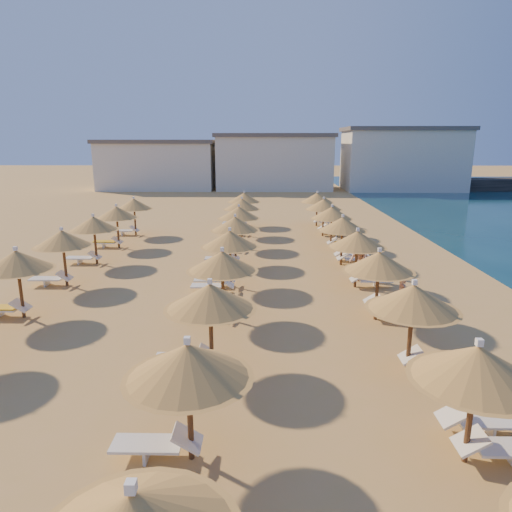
{
  "coord_description": "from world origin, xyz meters",
  "views": [
    {
      "loc": [
        -0.88,
        -15.71,
        6.25
      ],
      "look_at": [
        -1.18,
        4.0,
        1.3
      ],
      "focal_mm": 32.0,
      "sensor_mm": 36.0,
      "label": 1
    }
  ],
  "objects_px": {
    "beachgoer_b": "(358,260)",
    "beachgoer_a": "(401,297)",
    "beachgoer_c": "(359,254)",
    "parasol_row_east": "(367,251)",
    "parasol_row_west": "(227,250)",
    "jetty": "(479,184)"
  },
  "relations": [
    {
      "from": "beachgoer_b",
      "to": "beachgoer_a",
      "type": "bearing_deg",
      "value": -4.43
    },
    {
      "from": "beachgoer_b",
      "to": "beachgoer_c",
      "type": "xyz_separation_m",
      "value": [
        0.27,
        1.12,
        -0.02
      ]
    },
    {
      "from": "parasol_row_east",
      "to": "beachgoer_c",
      "type": "relative_size",
      "value": 19.58
    },
    {
      "from": "parasol_row_west",
      "to": "beachgoer_a",
      "type": "relative_size",
      "value": 23.72
    },
    {
      "from": "beachgoer_a",
      "to": "beachgoer_b",
      "type": "distance_m",
      "value": 4.69
    },
    {
      "from": "beachgoer_a",
      "to": "beachgoer_c",
      "type": "xyz_separation_m",
      "value": [
        -0.36,
        5.76,
        0.16
      ]
    },
    {
      "from": "parasol_row_west",
      "to": "beachgoer_c",
      "type": "xyz_separation_m",
      "value": [
        6.11,
        4.15,
        -1.17
      ]
    },
    {
      "from": "parasol_row_west",
      "to": "beachgoer_a",
      "type": "bearing_deg",
      "value": -14.06
    },
    {
      "from": "beachgoer_a",
      "to": "beachgoer_c",
      "type": "height_order",
      "value": "beachgoer_c"
    },
    {
      "from": "parasol_row_east",
      "to": "beachgoer_c",
      "type": "distance_m",
      "value": 4.35
    },
    {
      "from": "jetty",
      "to": "beachgoer_b",
      "type": "bearing_deg",
      "value": -126.14
    },
    {
      "from": "jetty",
      "to": "beachgoer_c",
      "type": "xyz_separation_m",
      "value": [
        -23.96,
        -39.75,
        0.18
      ]
    },
    {
      "from": "jetty",
      "to": "beachgoer_c",
      "type": "height_order",
      "value": "beachgoer_c"
    },
    {
      "from": "parasol_row_west",
      "to": "beachgoer_b",
      "type": "relative_size",
      "value": 19.11
    },
    {
      "from": "parasol_row_west",
      "to": "jetty",
      "type": "bearing_deg",
      "value": 55.59
    },
    {
      "from": "jetty",
      "to": "beachgoer_b",
      "type": "height_order",
      "value": "beachgoer_b"
    },
    {
      "from": "beachgoer_a",
      "to": "beachgoer_c",
      "type": "relative_size",
      "value": 0.83
    },
    {
      "from": "jetty",
      "to": "beachgoer_a",
      "type": "height_order",
      "value": "beachgoer_a"
    },
    {
      "from": "parasol_row_east",
      "to": "beachgoer_a",
      "type": "relative_size",
      "value": 23.72
    },
    {
      "from": "parasol_row_west",
      "to": "beachgoer_c",
      "type": "relative_size",
      "value": 19.58
    },
    {
      "from": "jetty",
      "to": "beachgoer_b",
      "type": "xyz_separation_m",
      "value": [
        -24.24,
        -40.87,
        0.21
      ]
    },
    {
      "from": "beachgoer_a",
      "to": "beachgoer_c",
      "type": "distance_m",
      "value": 5.78
    }
  ]
}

